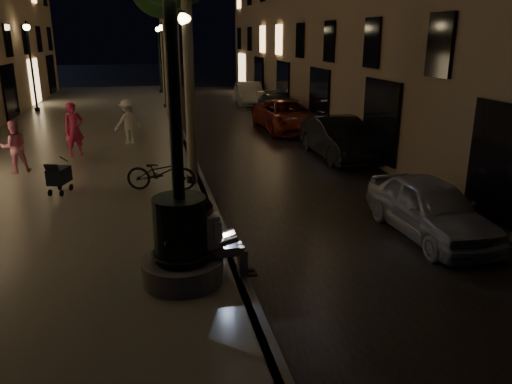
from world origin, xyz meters
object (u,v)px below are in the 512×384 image
object	(u,v)px
seated_man_laptop	(217,237)
pedestrian_pink	(14,147)
car_third	(288,116)
car_front	(430,208)
lamp_curb_d	(159,50)
stroller	(59,176)
car_rear	(277,107)
pedestrian_white	(128,122)
car_second	(338,138)
lamp_curb_b	(171,60)
lamp_curb_a	(187,74)
lamp_curb_c	(163,54)
pedestrian_red	(74,129)
lamp_left_c	(30,55)
car_fifth	(249,94)
bicycle	(161,172)
fountain_lamppost	(180,225)

from	to	relation	value
seated_man_laptop	pedestrian_pink	distance (m)	9.69
car_third	car_front	bearing A→B (deg)	-93.21
seated_man_laptop	lamp_curb_d	size ratio (longest dim) A/B	0.29
stroller	lamp_curb_d	bearing A→B (deg)	100.27
car_rear	car_front	bearing A→B (deg)	-87.69
lamp_curb_d	car_front	xyz separation A→B (m)	(4.79, -28.63, -2.59)
pedestrian_white	car_second	bearing A→B (deg)	128.11
lamp_curb_b	pedestrian_white	world-z (taller)	lamp_curb_b
lamp_curb_a	lamp_curb_b	size ratio (longest dim) A/B	1.00
lamp_curb_c	car_third	distance (m)	9.72
car_rear	pedestrian_pink	distance (m)	14.04
lamp_curb_b	lamp_curb_d	size ratio (longest dim) A/B	1.00
stroller	car_rear	size ratio (longest dim) A/B	0.21
lamp_curb_a	lamp_curb_b	bearing A→B (deg)	90.00
stroller	pedestrian_white	xyz separation A→B (m)	(1.64, 6.23, 0.37)
lamp_curb_a	lamp_curb_d	size ratio (longest dim) A/B	1.00
lamp_curb_d	stroller	size ratio (longest dim) A/B	4.93
pedestrian_red	car_second	bearing A→B (deg)	-36.78
lamp_left_c	pedestrian_pink	bearing A→B (deg)	-81.87
lamp_curb_a	stroller	distance (m)	4.35
lamp_left_c	car_third	bearing A→B (deg)	-32.54
pedestrian_red	pedestrian_pink	bearing A→B (deg)	-155.62
seated_man_laptop	pedestrian_pink	bearing A→B (deg)	121.44
lamp_curb_d	stroller	bearing A→B (deg)	-98.22
car_front	pedestrian_white	size ratio (longest dim) A/B	2.20
lamp_curb_c	pedestrian_pink	world-z (taller)	lamp_curb_c
car_rear	car_fifth	xyz separation A→B (m)	(-0.27, 5.92, 0.05)
car_fifth	bicycle	distance (m)	18.91
pedestrian_red	pedestrian_white	bearing A→B (deg)	16.78
fountain_lamppost	car_second	distance (m)	10.69
car_rear	lamp_curb_b	bearing A→B (deg)	-143.29
fountain_lamppost	car_fifth	bearing A→B (deg)	75.74
lamp_curb_a	car_front	distance (m)	7.15
car_front	car_third	bearing A→B (deg)	87.21
lamp_curb_d	pedestrian_red	world-z (taller)	lamp_curb_d
lamp_left_c	pedestrian_red	bearing A→B (deg)	-73.63
car_third	lamp_curb_c	bearing A→B (deg)	121.99
lamp_curb_c	pedestrian_red	bearing A→B (deg)	-107.08
pedestrian_red	pedestrian_white	world-z (taller)	pedestrian_red
lamp_curb_c	pedestrian_pink	xyz separation A→B (m)	(-5.14, -13.74, -2.24)
lamp_curb_b	pedestrian_red	distance (m)	5.67
car_front	car_third	distance (m)	12.81
car_second	car_rear	world-z (taller)	car_second
car_rear	bicycle	distance (m)	13.56
car_front	car_fifth	world-z (taller)	car_fifth
pedestrian_pink	pedestrian_red	bearing A→B (deg)	-149.47
lamp_left_c	stroller	world-z (taller)	lamp_left_c
car_third	car_fifth	size ratio (longest dim) A/B	1.17
pedestrian_pink	lamp_curb_b	bearing A→B (deg)	-153.20
lamp_curb_c	lamp_left_c	bearing A→B (deg)	180.00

